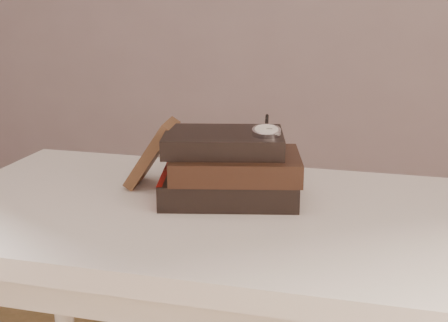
# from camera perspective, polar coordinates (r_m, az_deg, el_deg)

# --- Properties ---
(table) EXTENTS (1.00, 0.60, 0.75)m
(table) POSITION_cam_1_polar(r_m,az_deg,el_deg) (1.17, -2.82, -8.40)
(table) COLOR silver
(table) RESTS_ON ground
(book_stack) EXTENTS (0.30, 0.23, 0.13)m
(book_stack) POSITION_cam_1_polar(r_m,az_deg,el_deg) (1.15, 0.56, -0.71)
(book_stack) COLOR black
(book_stack) RESTS_ON table
(journal) EXTENTS (0.11, 0.11, 0.14)m
(journal) POSITION_cam_1_polar(r_m,az_deg,el_deg) (1.24, -6.90, 0.75)
(journal) COLOR #3C2617
(journal) RESTS_ON table
(pocket_watch) EXTENTS (0.07, 0.16, 0.02)m
(pocket_watch) POSITION_cam_1_polar(r_m,az_deg,el_deg) (1.12, 4.09, 2.94)
(pocket_watch) COLOR silver
(pocket_watch) RESTS_ON book_stack
(eyeglasses) EXTENTS (0.13, 0.15, 0.05)m
(eyeglasses) POSITION_cam_1_polar(r_m,az_deg,el_deg) (1.24, -3.70, 1.08)
(eyeglasses) COLOR silver
(eyeglasses) RESTS_ON book_stack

